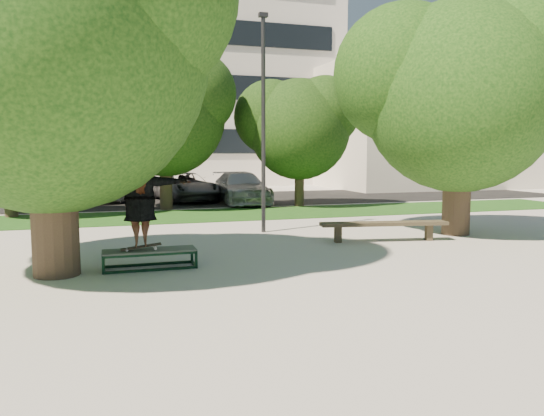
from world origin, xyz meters
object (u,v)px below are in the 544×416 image
object	(u,v)px
tree_left	(42,32)
lamppost	(263,121)
car_dark	(67,186)
bench	(384,225)
car_silver_b	(241,188)
tree_right	(456,86)
grind_box	(150,259)
car_grey	(185,187)
car_silver_a	(101,185)

from	to	relation	value
tree_left	lamppost	xyz separation A→B (m)	(5.29, 3.91, -1.27)
tree_left	car_dark	world-z (taller)	tree_left
bench	car_silver_b	bearing A→B (deg)	105.21
tree_left	tree_right	bearing A→B (deg)	11.03
tree_left	grind_box	size ratio (longest dim) A/B	3.95
lamppost	car_silver_b	distance (m)	8.97
car_dark	car_grey	distance (m)	5.31
tree_right	car_dark	world-z (taller)	tree_right
lamppost	car_grey	distance (m)	10.74
car_silver_a	car_dark	size ratio (longest dim) A/B	0.97
lamppost	car_silver_a	xyz separation A→B (m)	(-4.50, 11.50, -2.39)
grind_box	car_grey	xyz separation A→B (m)	(2.73, 14.33, 0.48)
tree_left	car_silver_b	size ratio (longest dim) A/B	1.47
tree_left	tree_right	size ratio (longest dim) A/B	1.09
lamppost	car_silver_a	size ratio (longest dim) A/B	1.38
car_silver_a	car_silver_b	size ratio (longest dim) A/B	0.92
bench	car_silver_a	bearing A→B (deg)	126.45
tree_right	lamppost	xyz separation A→B (m)	(-4.92, 1.92, -0.94)
tree_right	grind_box	xyz separation A→B (m)	(-8.42, -2.00, -3.90)
tree_left	car_grey	distance (m)	15.49
car_silver_a	car_silver_b	distance (m)	6.68
car_silver_b	tree_left	bearing A→B (deg)	-118.10
tree_left	bench	distance (m)	8.88
car_silver_b	grind_box	bearing A→B (deg)	-111.33
bench	car_silver_a	world-z (taller)	car_silver_a
tree_left	car_silver_a	bearing A→B (deg)	87.06
grind_box	car_grey	world-z (taller)	car_grey
tree_left	car_grey	bearing A→B (deg)	72.48
lamppost	car_silver_b	size ratio (longest dim) A/B	1.27
grind_box	car_silver_a	bearing A→B (deg)	93.71
car_dark	tree_right	bearing A→B (deg)	-61.42
lamppost	bench	distance (m)	4.44
lamppost	car_dark	size ratio (longest dim) A/B	1.33
bench	car_grey	size ratio (longest dim) A/B	0.69
tree_right	car_silver_b	distance (m)	11.49
lamppost	car_grey	world-z (taller)	lamppost
tree_right	bench	bearing A→B (deg)	-167.25
grind_box	car_silver_a	size ratio (longest dim) A/B	0.41
tree_left	car_silver_b	bearing A→B (deg)	61.42
car_silver_a	car_dark	world-z (taller)	same
tree_right	grind_box	bearing A→B (deg)	-166.66
car_dark	car_silver_a	bearing A→B (deg)	-4.41
tree_right	car_dark	size ratio (longest dim) A/B	1.42
lamppost	car_grey	bearing A→B (deg)	94.21
car_grey	tree_right	bearing A→B (deg)	-75.19
tree_left	grind_box	distance (m)	4.60
lamppost	car_silver_a	bearing A→B (deg)	111.37
tree_left	bench	bearing A→B (deg)	10.49
grind_box	tree_right	bearing A→B (deg)	13.34
bench	car_dark	distance (m)	16.20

